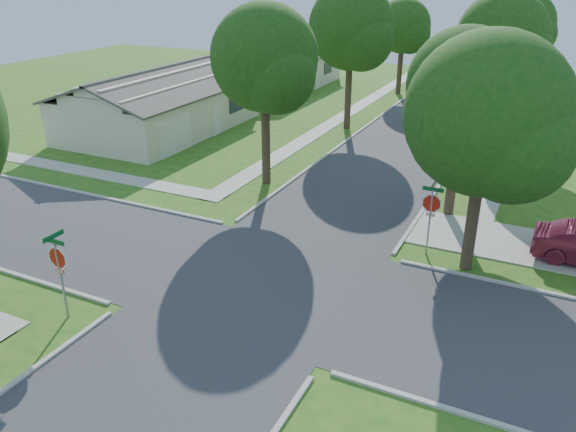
% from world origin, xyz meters
% --- Properties ---
extents(ground, '(100.00, 100.00, 0.00)m').
position_xyz_m(ground, '(0.00, 0.00, 0.00)').
color(ground, '#26601A').
rests_on(ground, ground).
extents(road_ns, '(7.00, 100.00, 0.02)m').
position_xyz_m(road_ns, '(0.00, 0.00, 0.00)').
color(road_ns, '#333335').
rests_on(road_ns, ground).
extents(sidewalk_ne, '(1.20, 40.00, 0.04)m').
position_xyz_m(sidewalk_ne, '(6.10, 26.00, 0.02)').
color(sidewalk_ne, '#9E9B91').
rests_on(sidewalk_ne, ground).
extents(sidewalk_nw, '(1.20, 40.00, 0.04)m').
position_xyz_m(sidewalk_nw, '(-6.10, 26.00, 0.02)').
color(sidewalk_nw, '#9E9B91').
rests_on(sidewalk_nw, ground).
extents(driveway, '(8.80, 3.60, 0.05)m').
position_xyz_m(driveway, '(7.90, 7.10, 0.03)').
color(driveway, '#9E9B91').
rests_on(driveway, ground).
extents(stop_sign_sw, '(1.05, 0.80, 2.98)m').
position_xyz_m(stop_sign_sw, '(-4.70, -4.70, 2.03)').
color(stop_sign_sw, gray).
rests_on(stop_sign_sw, ground).
extents(stop_sign_ne, '(1.05, 0.80, 2.98)m').
position_xyz_m(stop_sign_ne, '(4.70, 4.70, 2.03)').
color(stop_sign_ne, gray).
rests_on(stop_sign_ne, ground).
extents(tree_e_near, '(4.97, 4.80, 8.28)m').
position_xyz_m(tree_e_near, '(4.75, 9.01, 5.64)').
color(tree_e_near, '#38281C').
rests_on(tree_e_near, ground).
extents(tree_e_mid, '(5.59, 5.40, 9.21)m').
position_xyz_m(tree_e_mid, '(4.76, 21.01, 6.25)').
color(tree_e_mid, '#38281C').
rests_on(tree_e_mid, ground).
extents(tree_e_far, '(5.17, 5.00, 8.72)m').
position_xyz_m(tree_e_far, '(4.75, 34.01, 5.98)').
color(tree_e_far, '#38281C').
rests_on(tree_e_far, ground).
extents(tree_w_near, '(5.38, 5.20, 8.97)m').
position_xyz_m(tree_w_near, '(-4.64, 9.01, 6.12)').
color(tree_w_near, '#38281C').
rests_on(tree_w_near, ground).
extents(tree_w_mid, '(5.80, 5.60, 9.56)m').
position_xyz_m(tree_w_mid, '(-4.64, 21.01, 6.49)').
color(tree_w_mid, '#38281C').
rests_on(tree_w_mid, ground).
extents(tree_w_far, '(4.76, 4.60, 8.04)m').
position_xyz_m(tree_w_far, '(-4.65, 34.01, 5.51)').
color(tree_w_far, '#38281C').
rests_on(tree_w_far, ground).
extents(tree_ne_corner, '(5.80, 5.60, 8.66)m').
position_xyz_m(tree_ne_corner, '(6.36, 4.21, 5.59)').
color(tree_ne_corner, '#38281C').
rests_on(tree_ne_corner, ground).
extents(house_nw_near, '(8.42, 13.60, 4.23)m').
position_xyz_m(house_nw_near, '(-15.99, 15.00, 1.52)').
color(house_nw_near, beige).
rests_on(house_nw_near, ground).
extents(house_nw_far, '(8.42, 13.60, 4.23)m').
position_xyz_m(house_nw_far, '(-15.99, 32.00, 1.52)').
color(house_nw_far, beige).
rests_on(house_nw_far, ground).
extents(car_curb_east, '(2.09, 4.50, 1.49)m').
position_xyz_m(car_curb_east, '(1.20, 28.38, 0.75)').
color(car_curb_east, black).
rests_on(car_curb_east, ground).
extents(car_curb_west, '(2.39, 4.65, 1.29)m').
position_xyz_m(car_curb_west, '(-1.20, 34.38, 0.65)').
color(car_curb_west, black).
rests_on(car_curb_west, ground).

